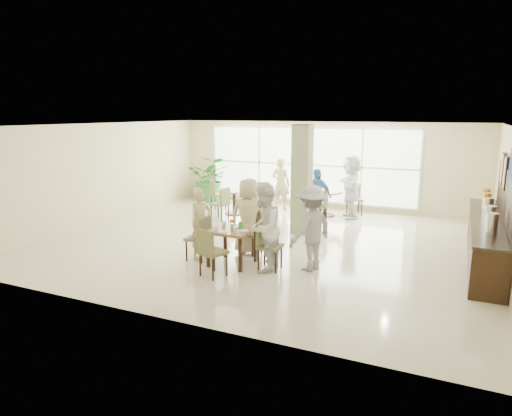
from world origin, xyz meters
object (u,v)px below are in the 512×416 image
at_px(round_table_left, 234,196).
at_px(buffet_counter, 487,237).
at_px(teen_left, 201,224).
at_px(teen_far, 249,216).
at_px(potted_plant, 211,179).
at_px(teen_right, 264,228).
at_px(round_table_right, 326,197).
at_px(main_table, 232,234).
at_px(teen_standing, 311,228).
at_px(adult_b, 351,187).
at_px(adult_a, 316,196).
at_px(adult_standing, 281,184).

relative_size(round_table_left, buffet_counter, 0.22).
height_order(teen_left, teen_far, teen_far).
bearing_deg(potted_plant, teen_right, -51.98).
distance_m(round_table_right, potted_plant, 4.38).
height_order(main_table, teen_right, teen_right).
xyz_separation_m(main_table, teen_left, (-0.79, 0.08, 0.12)).
bearing_deg(teen_standing, adult_b, -153.68).
relative_size(main_table, potted_plant, 0.54).
height_order(round_table_left, teen_far, teen_far).
relative_size(round_table_right, adult_b, 0.55).
bearing_deg(teen_standing, adult_a, -141.90).
relative_size(potted_plant, teen_standing, 0.94).
xyz_separation_m(round_table_left, adult_b, (3.40, 0.95, 0.38)).
xyz_separation_m(round_table_left, teen_standing, (3.71, -3.93, 0.29)).
distance_m(buffet_counter, teen_right, 4.68).
relative_size(adult_a, adult_b, 0.82).
height_order(main_table, potted_plant, potted_plant).
distance_m(buffet_counter, teen_standing, 3.76).
bearing_deg(adult_standing, main_table, 103.53).
xyz_separation_m(potted_plant, adult_b, (5.10, -0.58, 0.14)).
height_order(buffet_counter, teen_left, buffet_counter).
height_order(main_table, round_table_right, same).
bearing_deg(adult_b, round_table_right, -110.85).
height_order(teen_far, teen_right, teen_right).
bearing_deg(teen_left, adult_a, 2.49).
distance_m(buffet_counter, potted_plant, 9.31).
xyz_separation_m(teen_far, adult_standing, (-1.06, 4.66, -0.01)).
bearing_deg(teen_far, adult_b, -113.08).
relative_size(main_table, teen_standing, 0.50).
bearing_deg(teen_far, adult_a, -105.19).
distance_m(round_table_left, adult_standing, 1.64).
xyz_separation_m(buffet_counter, teen_left, (-5.55, -2.23, 0.22)).
xyz_separation_m(round_table_left, potted_plant, (-1.70, 1.52, 0.24)).
relative_size(main_table, adult_standing, 0.52).
bearing_deg(round_table_right, adult_a, -90.35).
relative_size(adult_a, adult_standing, 0.93).
bearing_deg(teen_standing, buffet_counter, 143.84).
relative_size(teen_left, teen_far, 0.91).
bearing_deg(main_table, adult_b, 76.69).
xyz_separation_m(adult_a, adult_standing, (-1.56, 1.22, 0.06)).
distance_m(round_table_right, teen_left, 5.32).
bearing_deg(round_table_left, adult_standing, 48.80).
xyz_separation_m(teen_left, teen_standing, (2.34, 0.28, 0.09)).
bearing_deg(buffet_counter, adult_standing, 151.33).
xyz_separation_m(teen_left, teen_right, (1.53, -0.14, 0.10)).
bearing_deg(buffet_counter, teen_far, -163.03).
distance_m(round_table_left, teen_standing, 5.42).
bearing_deg(teen_right, potted_plant, -147.03).
bearing_deg(teen_left, buffet_counter, -49.03).
relative_size(main_table, round_table_left, 0.83).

